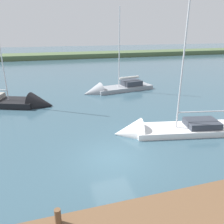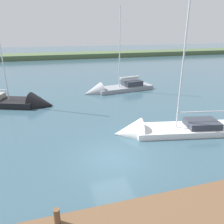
# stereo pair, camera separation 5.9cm
# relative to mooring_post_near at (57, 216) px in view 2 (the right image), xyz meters

# --- Properties ---
(ground_plane) EXTENTS (200.00, 200.00, 0.00)m
(ground_plane) POSITION_rel_mooring_post_near_xyz_m (-3.39, -4.69, -1.08)
(ground_plane) COLOR #385666
(far_shoreline) EXTENTS (180.00, 8.00, 2.40)m
(far_shoreline) POSITION_rel_mooring_post_near_xyz_m (-3.39, -57.41, -1.08)
(far_shoreline) COLOR #4C603D
(far_shoreline) RESTS_ON ground_plane
(mooring_post_near) EXTENTS (0.23, 0.23, 0.58)m
(mooring_post_near) POSITION_rel_mooring_post_near_xyz_m (0.00, 0.00, 0.00)
(mooring_post_near) COLOR brown
(mooring_post_near) RESTS_ON dock_pier
(sailboat_far_right) EXTENTS (9.14, 3.88, 11.31)m
(sailboat_far_right) POSITION_rel_mooring_post_near_xyz_m (-7.88, -6.98, -0.94)
(sailboat_far_right) COLOR white
(sailboat_far_right) RESTS_ON ground_plane
(sailboat_near_dock) EXTENTS (9.19, 3.81, 10.82)m
(sailboat_near_dock) POSITION_rel_mooring_post_near_xyz_m (-7.69, -19.49, -0.92)
(sailboat_near_dock) COLOR gray
(sailboat_near_dock) RESTS_ON ground_plane
(sailboat_behind_pier) EXTENTS (9.73, 5.83, 11.71)m
(sailboat_behind_pier) POSITION_rel_mooring_post_near_xyz_m (3.16, -16.85, -0.88)
(sailboat_behind_pier) COLOR black
(sailboat_behind_pier) RESTS_ON ground_plane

